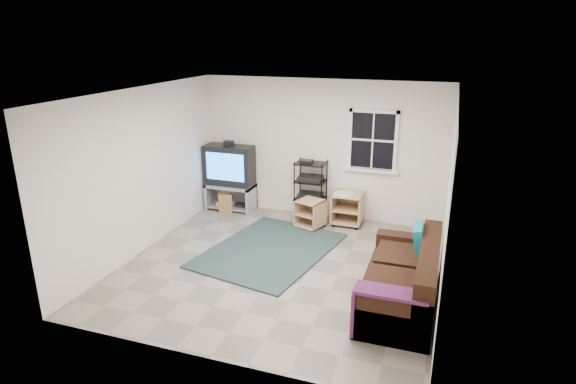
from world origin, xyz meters
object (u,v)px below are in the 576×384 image
(tv_unit, at_px, (230,172))
(sofa, at_px, (404,282))
(side_table_left, at_px, (311,212))
(side_table_right, at_px, (348,206))
(av_rack, at_px, (310,194))

(tv_unit, relative_size, sofa, 0.70)
(side_table_left, height_order, side_table_right, side_table_right)
(side_table_left, xyz_separation_m, side_table_right, (0.59, 0.38, 0.07))
(tv_unit, distance_m, sofa, 4.45)
(side_table_right, bearing_deg, av_rack, 177.26)
(tv_unit, distance_m, av_rack, 1.66)
(side_table_left, bearing_deg, av_rack, 109.16)
(av_rack, bearing_deg, sofa, -51.93)
(side_table_right, height_order, sofa, sofa)
(side_table_right, relative_size, sofa, 0.31)
(av_rack, relative_size, side_table_right, 1.83)
(av_rack, xyz_separation_m, side_table_left, (0.14, -0.42, -0.21))
(av_rack, height_order, side_table_left, av_rack)
(av_rack, distance_m, sofa, 3.25)
(side_table_left, distance_m, side_table_right, 0.70)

